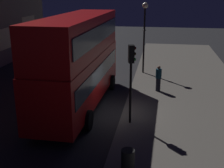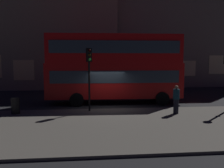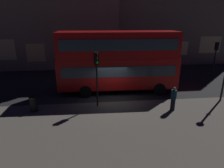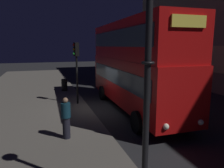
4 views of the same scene
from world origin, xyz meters
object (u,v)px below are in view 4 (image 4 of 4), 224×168
at_px(double_decker_bus, 134,62).
at_px(litter_bin, 64,85).
at_px(street_lamp, 149,41).
at_px(pedestrian, 66,118).
at_px(traffic_light_near_kerb, 76,60).

distance_m(double_decker_bus, litter_bin, 7.59).
bearing_deg(double_decker_bus, street_lamp, -20.94).
bearing_deg(pedestrian, litter_bin, -99.18).
height_order(double_decker_bus, pedestrian, double_decker_bus).
xyz_separation_m(double_decker_bus, pedestrian, (3.27, -4.41, -1.92)).
xyz_separation_m(street_lamp, litter_bin, (-14.03, -0.38, -3.35)).
distance_m(pedestrian, litter_bin, 9.64).
xyz_separation_m(double_decker_bus, traffic_light_near_kerb, (-1.90, -3.13, 0.04)).
bearing_deg(street_lamp, double_decker_bus, 157.89).
bearing_deg(pedestrian, street_lamp, 102.24).
distance_m(double_decker_bus, traffic_light_near_kerb, 3.66).
height_order(double_decker_bus, traffic_light_near_kerb, double_decker_bus).
height_order(street_lamp, pedestrian, street_lamp).
bearing_deg(double_decker_bus, pedestrian, -52.25).
bearing_deg(street_lamp, pedestrian, -163.94).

